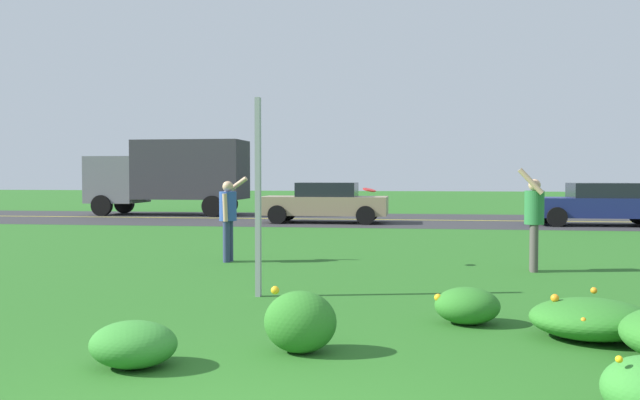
{
  "coord_description": "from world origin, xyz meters",
  "views": [
    {
      "loc": [
        1.2,
        -3.71,
        1.7
      ],
      "look_at": [
        -0.53,
        7.96,
        1.28
      ],
      "focal_mm": 38.23,
      "sensor_mm": 36.0,
      "label": 1
    }
  ],
  "objects_px": {
    "sign_post_near_path": "(258,197)",
    "person_catcher_green_shirt": "(534,216)",
    "box_truck_gray": "(171,173)",
    "car_tan_center_right": "(325,202)",
    "person_thrower_blue_shirt": "(228,213)",
    "frisbee_red": "(369,190)",
    "car_navy_center_left": "(600,204)"
  },
  "relations": [
    {
      "from": "sign_post_near_path",
      "to": "person_catcher_green_shirt",
      "type": "bearing_deg",
      "value": 36.53
    },
    {
      "from": "person_catcher_green_shirt",
      "to": "box_truck_gray",
      "type": "bearing_deg",
      "value": 128.93
    },
    {
      "from": "sign_post_near_path",
      "to": "car_tan_center_right",
      "type": "height_order",
      "value": "sign_post_near_path"
    },
    {
      "from": "person_thrower_blue_shirt",
      "to": "car_tan_center_right",
      "type": "height_order",
      "value": "person_thrower_blue_shirt"
    },
    {
      "from": "frisbee_red",
      "to": "person_thrower_blue_shirt",
      "type": "bearing_deg",
      "value": 174.67
    },
    {
      "from": "sign_post_near_path",
      "to": "car_navy_center_left",
      "type": "xyz_separation_m",
      "value": [
        8.28,
        14.95,
        -0.65
      ]
    },
    {
      "from": "box_truck_gray",
      "to": "frisbee_red",
      "type": "bearing_deg",
      "value": -57.74
    },
    {
      "from": "sign_post_near_path",
      "to": "car_navy_center_left",
      "type": "bearing_deg",
      "value": 61.03
    },
    {
      "from": "car_tan_center_right",
      "to": "car_navy_center_left",
      "type": "bearing_deg",
      "value": 0.0
    },
    {
      "from": "car_tan_center_right",
      "to": "box_truck_gray",
      "type": "xyz_separation_m",
      "value": [
        -7.25,
        3.82,
        1.06
      ]
    },
    {
      "from": "frisbee_red",
      "to": "car_tan_center_right",
      "type": "xyz_separation_m",
      "value": [
        -2.45,
        11.55,
        -0.69
      ]
    },
    {
      "from": "person_thrower_blue_shirt",
      "to": "frisbee_red",
      "type": "height_order",
      "value": "person_thrower_blue_shirt"
    },
    {
      "from": "car_navy_center_left",
      "to": "frisbee_red",
      "type": "bearing_deg",
      "value": -121.15
    },
    {
      "from": "box_truck_gray",
      "to": "sign_post_near_path",
      "type": "bearing_deg",
      "value": -65.9
    },
    {
      "from": "person_thrower_blue_shirt",
      "to": "car_tan_center_right",
      "type": "relative_size",
      "value": 0.37
    },
    {
      "from": "person_thrower_blue_shirt",
      "to": "person_catcher_green_shirt",
      "type": "xyz_separation_m",
      "value": [
        5.73,
        -0.53,
        0.03
      ]
    },
    {
      "from": "sign_post_near_path",
      "to": "car_tan_center_right",
      "type": "xyz_separation_m",
      "value": [
        -1.15,
        14.95,
        -0.65
      ]
    },
    {
      "from": "frisbee_red",
      "to": "box_truck_gray",
      "type": "bearing_deg",
      "value": 122.26
    },
    {
      "from": "frisbee_red",
      "to": "box_truck_gray",
      "type": "height_order",
      "value": "box_truck_gray"
    },
    {
      "from": "sign_post_near_path",
      "to": "person_thrower_blue_shirt",
      "type": "distance_m",
      "value": 3.99
    },
    {
      "from": "frisbee_red",
      "to": "car_navy_center_left",
      "type": "distance_m",
      "value": 13.51
    },
    {
      "from": "car_navy_center_left",
      "to": "car_tan_center_right",
      "type": "distance_m",
      "value": 9.43
    },
    {
      "from": "car_navy_center_left",
      "to": "box_truck_gray",
      "type": "xyz_separation_m",
      "value": [
        -16.68,
        3.82,
        1.06
      ]
    },
    {
      "from": "person_thrower_blue_shirt",
      "to": "person_catcher_green_shirt",
      "type": "relative_size",
      "value": 0.92
    },
    {
      "from": "frisbee_red",
      "to": "car_navy_center_left",
      "type": "relative_size",
      "value": 0.06
    },
    {
      "from": "person_thrower_blue_shirt",
      "to": "box_truck_gray",
      "type": "xyz_separation_m",
      "value": [
        -6.9,
        15.11,
        0.85
      ]
    },
    {
      "from": "sign_post_near_path",
      "to": "frisbee_red",
      "type": "xyz_separation_m",
      "value": [
        1.3,
        3.41,
        0.04
      ]
    },
    {
      "from": "sign_post_near_path",
      "to": "frisbee_red",
      "type": "bearing_deg",
      "value": 69.1
    },
    {
      "from": "sign_post_near_path",
      "to": "frisbee_red",
      "type": "distance_m",
      "value": 3.65
    },
    {
      "from": "frisbee_red",
      "to": "car_navy_center_left",
      "type": "height_order",
      "value": "frisbee_red"
    },
    {
      "from": "car_navy_center_left",
      "to": "person_catcher_green_shirt",
      "type": "bearing_deg",
      "value": -108.89
    },
    {
      "from": "person_catcher_green_shirt",
      "to": "car_navy_center_left",
      "type": "relative_size",
      "value": 0.41
    }
  ]
}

